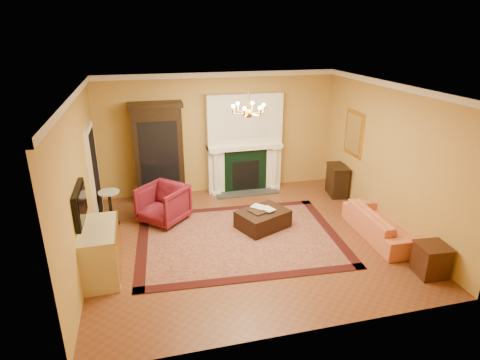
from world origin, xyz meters
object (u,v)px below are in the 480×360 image
object	(u,v)px
coral_sofa	(381,220)
leather_ottoman	(263,219)
console_table	(337,181)
commode	(101,252)
end_table	(431,261)
china_cabinet	(159,155)
wingback_armchair	(163,202)
pedestal_table	(110,206)

from	to	relation	value
coral_sofa	leather_ottoman	bearing A→B (deg)	68.84
leather_ottoman	console_table	bearing A→B (deg)	4.86
commode	console_table	xyz separation A→B (m)	(5.51, 2.25, -0.07)
end_table	leather_ottoman	bearing A→B (deg)	134.32
china_cabinet	leather_ottoman	xyz separation A→B (m)	(1.98, -2.11, -0.94)
commode	wingback_armchair	bearing A→B (deg)	56.35
wingback_armchair	console_table	xyz separation A→B (m)	(4.35, 0.46, -0.08)
coral_sofa	end_table	world-z (taller)	coral_sofa
china_cabinet	console_table	distance (m)	4.47
wingback_armchair	commode	xyz separation A→B (m)	(-1.16, -1.80, -0.01)
coral_sofa	console_table	bearing A→B (deg)	-1.76
pedestal_table	commode	bearing A→B (deg)	-91.66
coral_sofa	leather_ottoman	distance (m)	2.40
wingback_armchair	leather_ottoman	xyz separation A→B (m)	(2.01, -0.82, -0.25)
console_table	coral_sofa	bearing A→B (deg)	-84.54
pedestal_table	console_table	size ratio (longest dim) A/B	1.03
wingback_armchair	leather_ottoman	size ratio (longest dim) A/B	0.90
console_table	pedestal_table	bearing A→B (deg)	-167.14
china_cabinet	coral_sofa	size ratio (longest dim) A/B	1.18
coral_sofa	pedestal_table	bearing A→B (deg)	72.59
wingback_armchair	console_table	size ratio (longest dim) A/B	1.22
coral_sofa	wingback_armchair	bearing A→B (deg)	69.30
wingback_armchair	pedestal_table	world-z (taller)	wingback_armchair
leather_ottoman	end_table	bearing A→B (deg)	-69.37
china_cabinet	commode	xyz separation A→B (m)	(-1.19, -3.09, -0.69)
china_cabinet	leather_ottoman	bearing A→B (deg)	-46.22
pedestal_table	console_table	distance (m)	5.47
china_cabinet	commode	bearing A→B (deg)	-110.32
commode	console_table	world-z (taller)	commode
pedestal_table	coral_sofa	bearing A→B (deg)	-19.43
china_cabinet	end_table	xyz separation A→B (m)	(4.26, -4.45, -0.87)
pedestal_table	leather_ottoman	xyz separation A→B (m)	(3.11, -0.93, -0.25)
commode	console_table	size ratio (longest dim) A/B	1.61
pedestal_table	coral_sofa	distance (m)	5.63
coral_sofa	commode	bearing A→B (deg)	92.40
pedestal_table	leather_ottoman	size ratio (longest dim) A/B	0.77
coral_sofa	leather_ottoman	world-z (taller)	coral_sofa
end_table	console_table	world-z (taller)	console_table
wingback_armchair	leather_ottoman	bearing A→B (deg)	21.62
pedestal_table	commode	distance (m)	1.91
coral_sofa	end_table	bearing A→B (deg)	-174.44
china_cabinet	leather_ottoman	world-z (taller)	china_cabinet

